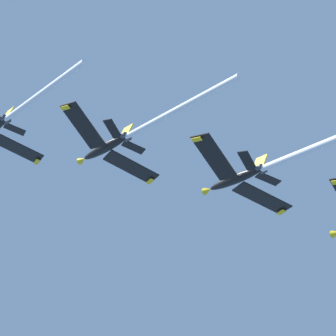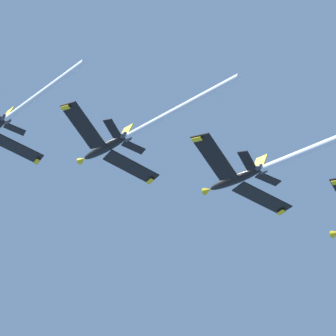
% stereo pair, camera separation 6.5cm
% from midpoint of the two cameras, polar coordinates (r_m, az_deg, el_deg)
% --- Properties ---
extents(jet_lead, '(23.83, 27.72, 20.03)m').
position_cam_midpoint_polar(jet_lead, '(124.69, -12.51, 3.62)').
color(jet_lead, black).
extents(jet_second, '(24.76, 28.21, 19.37)m').
position_cam_midpoint_polar(jet_second, '(116.39, -3.43, 2.35)').
color(jet_second, black).
extents(jet_third, '(26.02, 31.39, 22.61)m').
position_cam_midpoint_polar(jet_third, '(109.20, 7.87, 0.23)').
color(jet_third, black).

